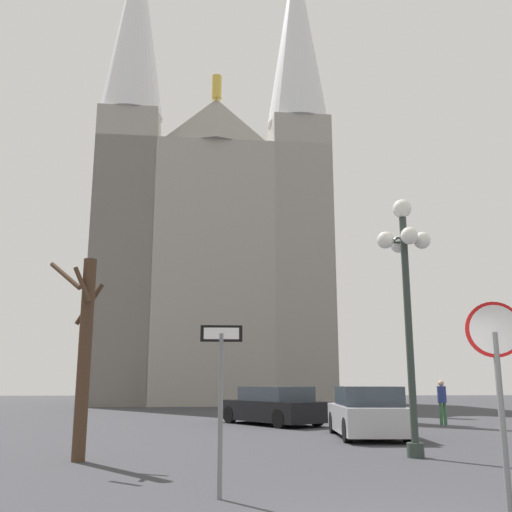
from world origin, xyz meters
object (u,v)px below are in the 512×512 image
object	(u,v)px
one_way_arrow_sign	(221,388)
street_lamp	(406,275)
cathedral	(213,240)
parked_car_far_silver	(367,413)
stop_sign	(497,363)
bare_tree	(84,351)
parked_car_near_black	(273,406)
pedestrian_walking	(442,398)

from	to	relation	value
one_way_arrow_sign	street_lamp	distance (m)	6.32
cathedral	parked_car_far_silver	world-z (taller)	cathedral
stop_sign	street_lamp	bearing A→B (deg)	84.98
street_lamp	bare_tree	world-z (taller)	street_lamp
cathedral	stop_sign	bearing A→B (deg)	-81.67
one_way_arrow_sign	street_lamp	xyz separation A→B (m)	(4.04, 4.22, 2.43)
bare_tree	parked_car_near_black	size ratio (longest dim) A/B	0.87
stop_sign	bare_tree	xyz separation A→B (m)	(-6.52, 4.81, 0.39)
cathedral	bare_tree	bearing A→B (deg)	-92.91
stop_sign	parked_car_near_black	bearing A→B (deg)	97.55
cathedral	street_lamp	distance (m)	30.69
street_lamp	parked_car_far_silver	xyz separation A→B (m)	(-0.01, 4.34, -3.23)
one_way_arrow_sign	bare_tree	bearing A→B (deg)	127.33
stop_sign	parked_car_near_black	distance (m)	14.73
cathedral	stop_sign	xyz separation A→B (m)	(5.02, -34.31, -10.03)
parked_car_far_silver	pedestrian_walking	world-z (taller)	pedestrian_walking
pedestrian_walking	parked_car_near_black	bearing A→B (deg)	177.51
street_lamp	parked_car_near_black	size ratio (longest dim) A/B	1.20
stop_sign	pedestrian_walking	size ratio (longest dim) A/B	1.62
stop_sign	pedestrian_walking	world-z (taller)	stop_sign
one_way_arrow_sign	bare_tree	size ratio (longest dim) A/B	0.57
street_lamp	parked_car_far_silver	world-z (taller)	street_lamp
bare_tree	pedestrian_walking	size ratio (longest dim) A/B	2.58
street_lamp	parked_car_near_black	distance (m)	10.21
street_lamp	parked_car_far_silver	distance (m)	5.41
bare_tree	parked_car_far_silver	world-z (taller)	bare_tree
bare_tree	one_way_arrow_sign	bearing A→B (deg)	-52.67
cathedral	bare_tree	world-z (taller)	cathedral
one_way_arrow_sign	bare_tree	xyz separation A→B (m)	(-2.94, 3.85, 0.72)
cathedral	pedestrian_walking	bearing A→B (deg)	-64.93
cathedral	street_lamp	bearing A→B (deg)	-79.35
street_lamp	bare_tree	size ratio (longest dim) A/B	1.37
cathedral	pedestrian_walking	world-z (taller)	cathedral
cathedral	parked_car_near_black	bearing A→B (deg)	-81.10
one_way_arrow_sign	stop_sign	bearing A→B (deg)	-14.99
parked_car_far_silver	parked_car_near_black	bearing A→B (deg)	115.24
parked_car_far_silver	cathedral	bearing A→B (deg)	102.44
stop_sign	pedestrian_walking	xyz separation A→B (m)	(4.35, 14.28, -0.84)
parked_car_near_black	parked_car_far_silver	bearing A→B (deg)	-64.76
parked_car_near_black	pedestrian_walking	bearing A→B (deg)	-2.49
bare_tree	pedestrian_walking	xyz separation A→B (m)	(10.87, 9.47, -1.23)
bare_tree	parked_car_near_black	distance (m)	10.88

